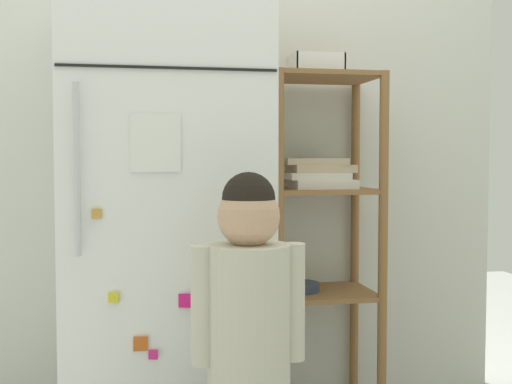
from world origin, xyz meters
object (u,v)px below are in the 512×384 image
(refrigerator, at_px, (165,215))
(child_standing, at_px, (248,313))
(pantry_shelf_unit, at_px, (319,207))
(fruit_bin, at_px, (316,65))

(refrigerator, xyz_separation_m, child_standing, (0.20, -0.56, -0.23))
(child_standing, relative_size, pantry_shelf_unit, 0.73)
(refrigerator, distance_m, child_standing, 0.63)
(pantry_shelf_unit, bearing_deg, fruit_bin, -142.08)
(fruit_bin, bearing_deg, child_standing, -119.07)
(child_standing, bearing_deg, fruit_bin, 60.93)
(refrigerator, relative_size, pantry_shelf_unit, 1.22)
(refrigerator, relative_size, fruit_bin, 8.58)
(refrigerator, height_order, pantry_shelf_unit, refrigerator)
(child_standing, xyz_separation_m, pantry_shelf_unit, (0.41, 0.71, 0.23))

